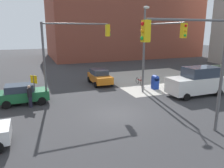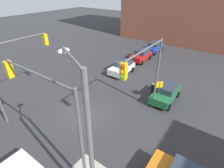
# 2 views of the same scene
# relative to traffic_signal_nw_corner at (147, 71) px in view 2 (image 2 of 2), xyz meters

# --- Properties ---
(ground_plane) EXTENTS (120.00, 120.00, 0.00)m
(ground_plane) POSITION_rel_traffic_signal_nw_corner_xyz_m (2.30, -4.50, -4.65)
(ground_plane) COLOR #333335
(traffic_signal_nw_corner) EXTENTS (5.75, 0.36, 6.50)m
(traffic_signal_nw_corner) POSITION_rel_traffic_signal_nw_corner_xyz_m (0.00, 0.00, 0.00)
(traffic_signal_nw_corner) COLOR #59595B
(traffic_signal_nw_corner) RESTS_ON ground
(traffic_signal_se_corner) EXTENTS (5.37, 0.36, 6.50)m
(traffic_signal_se_corner) POSITION_rel_traffic_signal_nw_corner_xyz_m (4.75, -9.00, -0.02)
(traffic_signal_se_corner) COLOR #59595B
(traffic_signal_se_corner) RESTS_ON ground
(traffic_signal_ne_corner) EXTENTS (0.36, 5.78, 6.50)m
(traffic_signal_ne_corner) POSITION_rel_traffic_signal_nw_corner_xyz_m (6.80, -2.22, 0.00)
(traffic_signal_ne_corner) COLOR #59595B
(traffic_signal_ne_corner) RESTS_ON ground
(street_lamp_corner) EXTENTS (1.46, 2.42, 8.00)m
(street_lamp_corner) POSITION_rel_traffic_signal_nw_corner_xyz_m (7.33, 0.97, 0.05)
(street_lamp_corner) COLOR slate
(street_lamp_corner) RESTS_ON ground
(warning_sign_two_way) EXTENTS (0.48, 0.48, 2.40)m
(warning_sign_two_way) POSITION_rel_traffic_signal_nw_corner_xyz_m (-3.10, 0.07, -3.01)
(warning_sign_two_way) COLOR #4C4C4C
(warning_sign_two_way) RESTS_ON ground
(coupe_red) EXTENTS (3.96, 2.02, 1.62)m
(coupe_red) POSITION_rel_traffic_signal_nw_corner_xyz_m (-11.91, -6.29, -3.81)
(coupe_red) COLOR #B21919
(coupe_red) RESTS_ON ground
(coupe_blue) EXTENTS (4.35, 2.02, 1.62)m
(coupe_blue) POSITION_rel_traffic_signal_nw_corner_xyz_m (-16.75, -6.38, -3.80)
(coupe_blue) COLOR #1E389E
(coupe_blue) RESTS_ON ground
(sedan_green) EXTENTS (3.84, 2.02, 1.62)m
(sedan_green) POSITION_rel_traffic_signal_nw_corner_xyz_m (-4.01, 0.48, -3.81)
(sedan_green) COLOR #1E6638
(sedan_green) RESTS_ON ground
(sedan_white) EXTENTS (3.80, 2.02, 1.62)m
(sedan_white) POSITION_rel_traffic_signal_nw_corner_xyz_m (-6.55, -6.24, -3.81)
(sedan_white) COLOR white
(sedan_white) RESTS_ON ground
(pedestrian_crossing) EXTENTS (0.36, 0.36, 1.78)m
(pedestrian_crossing) POSITION_rel_traffic_signal_nw_corner_xyz_m (-3.50, -0.70, -3.71)
(pedestrian_crossing) COLOR black
(pedestrian_crossing) RESTS_ON ground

